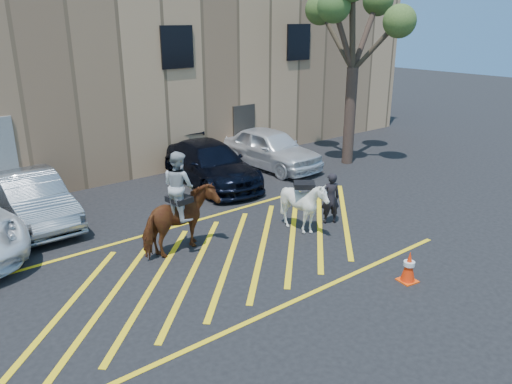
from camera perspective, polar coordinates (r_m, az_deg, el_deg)
ground at (r=12.69m, az=-3.78°, el=-6.93°), size 90.00×90.00×0.00m
car_silver_sedan at (r=15.55m, az=-24.26°, el=-0.72°), size 1.55×4.43×1.46m
car_blue_suv at (r=17.72m, az=-5.23°, el=3.24°), size 2.61×5.19×1.45m
car_white_suv at (r=19.61m, az=1.65°, el=5.04°), size 2.04×4.62×1.55m
handler at (r=14.33m, az=8.50°, el=-0.71°), size 0.65×0.57×1.50m
warehouse at (r=22.41m, az=-22.44°, el=12.90°), size 32.42×10.20×7.30m
hatching_zone at (r=12.47m, az=-2.98°, el=-7.39°), size 12.60×5.12×0.01m
mounted_bay at (r=12.43m, az=-8.68°, el=-2.38°), size 2.09×1.18×2.62m
saddled_white at (r=13.65m, az=5.47°, el=-1.53°), size 1.83×1.85×1.52m
traffic_cone at (r=11.72m, az=17.07°, el=-8.15°), size 0.44×0.44×0.73m
tree at (r=19.98m, az=11.35°, el=19.21°), size 3.99×4.37×7.31m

